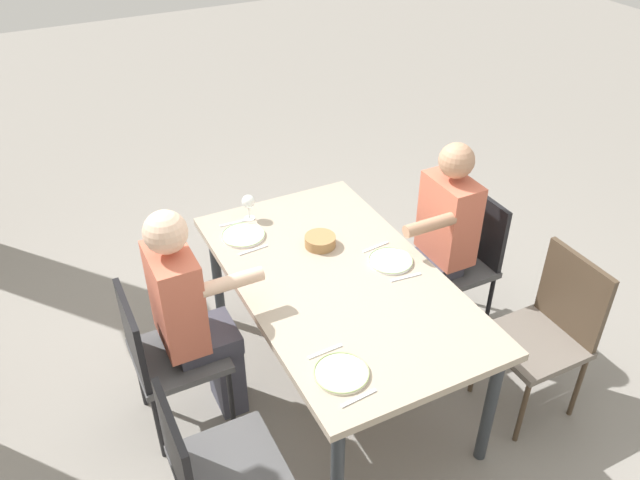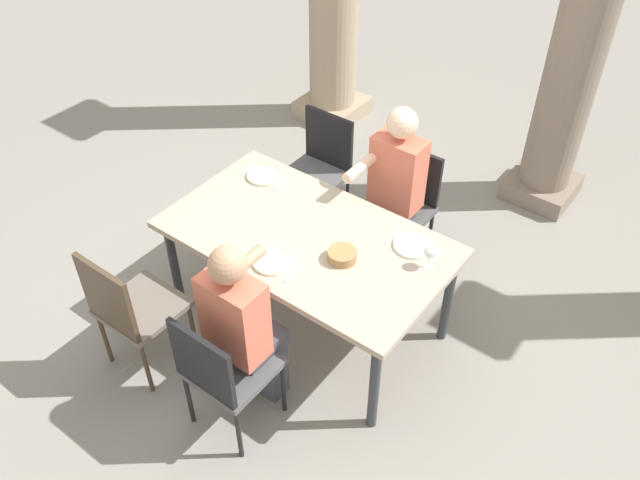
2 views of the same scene
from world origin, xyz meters
name	(u,v)px [view 2 (image 2 of 2)]	position (x,y,z in m)	size (l,w,h in m)	color
ground_plane	(308,320)	(0.00, 0.00, 0.00)	(16.00, 16.00, 0.00)	gray
dining_table	(307,244)	(0.00, 0.00, 0.69)	(1.73, 0.99, 0.76)	tan
chair_west_north	(319,165)	(-0.60, 0.92, 0.51)	(0.44, 0.44, 0.89)	#4F4F50
chair_west_south	(129,307)	(-0.60, -0.92, 0.53)	(0.44, 0.44, 0.93)	#6A6158
chair_mid_north	(403,201)	(0.13, 0.91, 0.51)	(0.44, 0.44, 0.88)	#4F4F50
chair_mid_south	(222,369)	(0.13, -0.91, 0.52)	(0.44, 0.44, 0.89)	#4F4F50
diner_woman_green	(391,192)	(0.13, 0.74, 0.69)	(0.35, 0.49, 1.30)	#3F3F4C
diner_man_white	(244,325)	(0.13, -0.72, 0.68)	(0.35, 0.49, 1.28)	#3F3F4C
stone_column_centre	(584,30)	(0.68, 2.26, 1.43)	(0.52, 0.52, 2.90)	gray
plate_0	(264,175)	(-0.60, 0.30, 0.77)	(0.24, 0.24, 0.02)	silver
fork_0	(248,168)	(-0.75, 0.30, 0.76)	(0.02, 0.17, 0.01)	silver
spoon_0	(282,184)	(-0.45, 0.30, 0.76)	(0.02, 0.17, 0.01)	silver
plate_1	(273,261)	(-0.01, -0.31, 0.77)	(0.24, 0.24, 0.02)	white
fork_1	(253,251)	(-0.16, -0.31, 0.76)	(0.02, 0.17, 0.01)	silver
spoon_1	(293,273)	(0.14, -0.31, 0.76)	(0.02, 0.17, 0.01)	silver
plate_2	(414,245)	(0.56, 0.30, 0.77)	(0.24, 0.24, 0.02)	white
wine_glass_2	(430,252)	(0.72, 0.20, 0.87)	(0.08, 0.08, 0.16)	white
fork_2	(392,236)	(0.41, 0.30, 0.76)	(0.02, 0.17, 0.01)	silver
spoon_2	(436,256)	(0.71, 0.30, 0.76)	(0.02, 0.17, 0.01)	silver
bread_basket	(342,255)	(0.29, -0.04, 0.79)	(0.17, 0.17, 0.06)	#9E7547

